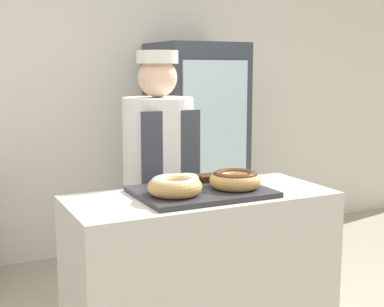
% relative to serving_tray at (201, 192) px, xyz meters
% --- Properties ---
extents(wall_back, '(8.00, 0.06, 2.70)m').
position_rel_serving_tray_xyz_m(wall_back, '(0.00, 2.13, 0.38)').
color(wall_back, silver).
rests_on(wall_back, ground_plane).
extents(display_counter, '(1.26, 0.54, 0.96)m').
position_rel_serving_tray_xyz_m(display_counter, '(0.00, 0.00, -0.49)').
color(display_counter, beige).
rests_on(display_counter, ground_plane).
extents(serving_tray, '(0.61, 0.46, 0.02)m').
position_rel_serving_tray_xyz_m(serving_tray, '(0.00, 0.00, 0.00)').
color(serving_tray, '#2D2D33').
rests_on(serving_tray, display_counter).
extents(donut_light_glaze, '(0.25, 0.25, 0.08)m').
position_rel_serving_tray_xyz_m(donut_light_glaze, '(-0.16, -0.05, 0.06)').
color(donut_light_glaze, tan).
rests_on(donut_light_glaze, serving_tray).
extents(donut_chocolate_glaze, '(0.25, 0.25, 0.08)m').
position_rel_serving_tray_xyz_m(donut_chocolate_glaze, '(0.16, -0.05, 0.06)').
color(donut_chocolate_glaze, tan).
rests_on(donut_chocolate_glaze, serving_tray).
extents(donut_mini_center, '(0.12, 0.12, 0.04)m').
position_rel_serving_tray_xyz_m(donut_mini_center, '(0.00, 0.15, 0.04)').
color(donut_mini_center, tan).
rests_on(donut_mini_center, serving_tray).
extents(brownie_back_left, '(0.09, 0.09, 0.03)m').
position_rel_serving_tray_xyz_m(brownie_back_left, '(-0.11, 0.15, 0.03)').
color(brownie_back_left, '#382111').
rests_on(brownie_back_left, serving_tray).
extents(brownie_back_right, '(0.09, 0.09, 0.03)m').
position_rel_serving_tray_xyz_m(brownie_back_right, '(0.11, 0.15, 0.03)').
color(brownie_back_right, '#382111').
rests_on(brownie_back_right, serving_tray).
extents(baker_person, '(0.39, 0.39, 1.64)m').
position_rel_serving_tray_xyz_m(baker_person, '(-0.00, 0.52, -0.11)').
color(baker_person, '#4C4C51').
rests_on(baker_person, ground_plane).
extents(beverage_fridge, '(0.67, 0.69, 1.75)m').
position_rel_serving_tray_xyz_m(beverage_fridge, '(0.83, 1.73, -0.10)').
color(beverage_fridge, '#333842').
rests_on(beverage_fridge, ground_plane).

